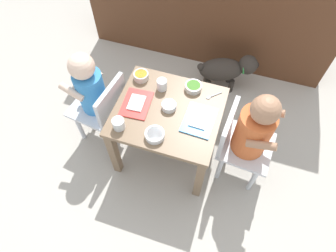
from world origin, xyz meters
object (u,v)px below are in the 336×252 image
object	(u,v)px
food_tray_right	(199,120)
food_tray_left	(137,103)
dog	(227,69)
water_cup_right	(119,124)
cereal_bowl_left_side	(141,76)
seated_child_right	(252,131)
veggie_bowl_near	(155,135)
cereal_bowl_right_side	(193,87)
spoon_by_left_tray	(212,96)
veggie_bowl_far	(169,106)
water_cup_left	(162,85)
seated_child_left	(93,91)
dining_table	(168,119)

from	to	relation	value
food_tray_right	food_tray_left	bearing A→B (deg)	-180.00
food_tray_right	dog	bearing A→B (deg)	85.24
water_cup_right	cereal_bowl_left_side	size ratio (longest dim) A/B	0.75
seated_child_right	veggie_bowl_near	size ratio (longest dim) A/B	7.11
food_tray_left	water_cup_right	distance (m)	0.17
cereal_bowl_right_side	seated_child_right	bearing A→B (deg)	-26.31
dog	food_tray_left	distance (m)	0.82
dog	food_tray_left	size ratio (longest dim) A/B	2.06
water_cup_right	spoon_by_left_tray	xyz separation A→B (m)	(0.41, 0.34, -0.02)
seated_child_right	cereal_bowl_left_side	size ratio (longest dim) A/B	8.30
dog	cereal_bowl_right_side	bearing A→B (deg)	-106.76
veggie_bowl_far	veggie_bowl_near	size ratio (longest dim) A/B	0.79
food_tray_right	water_cup_left	world-z (taller)	water_cup_left
cereal_bowl_right_side	spoon_by_left_tray	world-z (taller)	cereal_bowl_right_side
food_tray_right	veggie_bowl_far	size ratio (longest dim) A/B	2.60
seated_child_left	water_cup_left	bearing A→B (deg)	20.02
cereal_bowl_right_side	spoon_by_left_tray	xyz separation A→B (m)	(0.11, -0.02, -0.02)
seated_child_right	cereal_bowl_right_side	size ratio (longest dim) A/B	7.46
water_cup_left	cereal_bowl_right_side	size ratio (longest dim) A/B	0.69
seated_child_left	seated_child_right	bearing A→B (deg)	0.46
cereal_bowl_left_side	spoon_by_left_tray	xyz separation A→B (m)	(0.42, -0.00, -0.02)
food_tray_left	cereal_bowl_right_side	bearing A→B (deg)	36.85
dining_table	dog	distance (m)	0.72
dining_table	cereal_bowl_left_side	size ratio (longest dim) A/B	6.67
water_cup_left	veggie_bowl_near	distance (m)	0.32
seated_child_left	cereal_bowl_left_side	xyz separation A→B (m)	(0.23, 0.17, 0.03)
dining_table	water_cup_left	world-z (taller)	water_cup_left
seated_child_right	spoon_by_left_tray	bearing A→B (deg)	146.89
spoon_by_left_tray	seated_child_right	bearing A→B (deg)	-33.11
food_tray_left	spoon_by_left_tray	size ratio (longest dim) A/B	2.52
food_tray_right	seated_child_right	bearing A→B (deg)	4.30
seated_child_left	food_tray_left	size ratio (longest dim) A/B	3.41
veggie_bowl_far	spoon_by_left_tray	size ratio (longest dim) A/B	0.97
dog	seated_child_right	bearing A→B (deg)	-71.47
food_tray_left	cereal_bowl_left_side	bearing A→B (deg)	102.87
cereal_bowl_right_side	cereal_bowl_left_side	xyz separation A→B (m)	(-0.30, -0.02, 0.00)
spoon_by_left_tray	water_cup_right	bearing A→B (deg)	-139.88
water_cup_left	veggie_bowl_far	distance (m)	0.14
water_cup_left	cereal_bowl_left_side	xyz separation A→B (m)	(-0.14, 0.03, -0.01)
cereal_bowl_right_side	spoon_by_left_tray	distance (m)	0.12
food_tray_left	cereal_bowl_left_side	world-z (taller)	cereal_bowl_left_side
seated_child_left	spoon_by_left_tray	bearing A→B (deg)	14.34
cereal_bowl_right_side	water_cup_left	bearing A→B (deg)	-163.20
spoon_by_left_tray	water_cup_left	bearing A→B (deg)	-173.47
dining_table	veggie_bowl_near	distance (m)	0.20
seated_child_right	veggie_bowl_near	world-z (taller)	seated_child_right
seated_child_left	food_tray_left	bearing A→B (deg)	-2.82
food_tray_right	spoon_by_left_tray	size ratio (longest dim) A/B	2.53
seated_child_left	veggie_bowl_far	size ratio (longest dim) A/B	8.83
dining_table	spoon_by_left_tray	distance (m)	0.28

